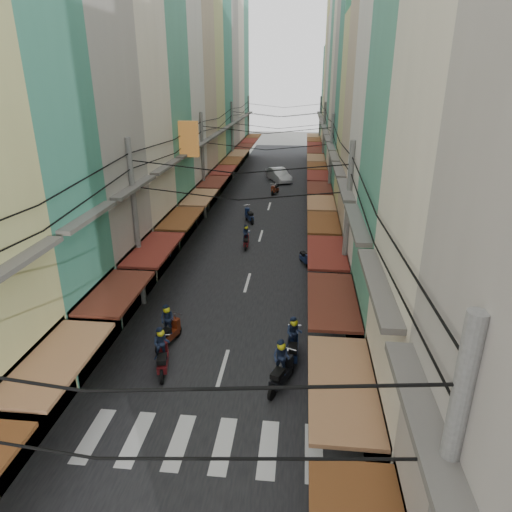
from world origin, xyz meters
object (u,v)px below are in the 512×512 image
Objects in this scene: bicycle at (393,316)px; traffic_sign at (365,352)px; white_car at (279,181)px; market_umbrella at (427,398)px.

bicycle is 6.92m from traffic_sign.
white_car is at bearing 97.91° from traffic_sign.
white_car is 35.98m from traffic_sign.
market_umbrella is at bearing -171.20° from bicycle.
traffic_sign is at bearing -106.78° from white_car.
bicycle is 0.62× the size of traffic_sign.
bicycle is at bearing 70.48° from traffic_sign.
bicycle is 0.63× the size of market_umbrella.
traffic_sign is at bearing 174.76° from bicycle.
white_car reaches higher than bicycle.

